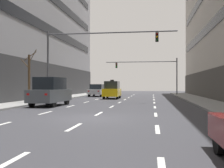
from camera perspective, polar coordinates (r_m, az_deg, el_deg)
ground_plane at (r=13.74m, az=-4.39°, el=-7.11°), size 120.00×120.00×0.00m
lane_stripe_l1_s4 at (r=16.61m, az=-13.78°, el=-5.89°), size 0.16×2.00×0.01m
lane_stripe_l1_s5 at (r=21.31m, az=-8.67°, el=-4.63°), size 0.16×2.00×0.01m
lane_stripe_l1_s6 at (r=26.12m, az=-5.43°, el=-3.81°), size 0.16×2.00×0.01m
lane_stripe_l1_s7 at (r=30.99m, az=-3.21°, el=-3.23°), size 0.16×2.00×0.01m
lane_stripe_l1_s8 at (r=35.89m, az=-1.60°, el=-2.81°), size 0.16×2.00×0.01m
lane_stripe_l1_s9 at (r=40.82m, az=-0.37°, el=-2.49°), size 0.16×2.00×0.01m
lane_stripe_l1_s10 at (r=45.76m, az=0.59°, el=-2.24°), size 0.16×2.00×0.01m
lane_stripe_l2_s2 at (r=6.33m, az=-21.32°, el=-15.34°), size 0.16×2.00×0.01m
lane_stripe_l2_s3 at (r=10.87m, az=-7.95°, el=-8.94°), size 0.16×2.00×0.01m
lane_stripe_l2_s4 at (r=15.69m, az=-2.76°, el=-6.23°), size 0.16×2.00×0.01m
lane_stripe_l2_s5 at (r=20.59m, az=-0.05°, el=-4.78°), size 0.16×2.00×0.01m
lane_stripe_l2_s6 at (r=25.54m, az=1.61°, el=-3.89°), size 0.16×2.00×0.01m
lane_stripe_l2_s7 at (r=30.50m, az=2.73°, el=-3.28°), size 0.16×2.00×0.01m
lane_stripe_l2_s8 at (r=35.47m, az=3.54°, el=-2.85°), size 0.16×2.00×0.01m
lane_stripe_l2_s9 at (r=40.45m, az=4.15°, el=-2.52°), size 0.16×2.00×0.01m
lane_stripe_l2_s10 at (r=45.43m, az=4.62°, el=-2.26°), size 0.16×2.00×0.01m
lane_stripe_l3_s3 at (r=10.44m, az=9.51°, el=-9.31°), size 0.16×2.00×0.01m
lane_stripe_l3_s4 at (r=15.39m, az=9.16°, el=-6.35°), size 0.16×2.00×0.01m
lane_stripe_l3_s5 at (r=20.37m, az=8.98°, el=-4.83°), size 0.16×2.00×0.01m
lane_stripe_l3_s6 at (r=25.36m, az=8.88°, el=-3.91°), size 0.16×2.00×0.01m
lane_stripe_l3_s7 at (r=30.35m, az=8.81°, el=-3.30°), size 0.16×2.00×0.01m
lane_stripe_l3_s8 at (r=35.34m, az=8.75°, el=-2.85°), size 0.16×2.00×0.01m
lane_stripe_l3_s9 at (r=40.34m, az=8.72°, el=-2.52°), size 0.16×2.00×0.01m
lane_stripe_l3_s10 at (r=45.33m, az=8.69°, el=-2.26°), size 0.16×2.00×0.01m
car_driving_0 at (r=38.88m, az=-3.10°, el=-1.35°), size 2.07×4.70×1.75m
car_driving_1 at (r=21.91m, az=-12.84°, el=-1.59°), size 2.11×4.71×2.25m
taxi_driving_2 at (r=32.43m, az=0.03°, el=-1.27°), size 1.85×4.32×2.26m
traffic_signal_0 at (r=25.64m, az=-5.18°, el=7.28°), size 12.20×0.35×6.64m
traffic_signal_1 at (r=43.43m, az=8.49°, el=3.19°), size 11.29×0.35×5.73m
street_tree_0 at (r=24.78m, az=-17.01°, el=1.53°), size 1.28×1.36×4.64m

